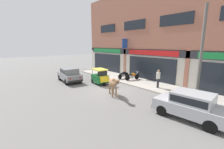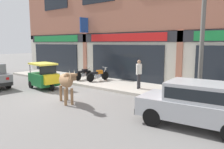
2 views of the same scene
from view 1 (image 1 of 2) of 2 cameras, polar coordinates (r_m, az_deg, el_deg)
The scene contains 11 objects.
ground_plane at distance 12.99m, azimuth -0.04°, elevation -6.05°, with size 90.00×90.00×0.00m, color slate.
sidewalk at distance 15.51m, azimuth 10.69°, elevation -3.04°, with size 19.00×3.06×0.16m, color #B7AFA3.
shop_building at distance 16.49m, azimuth 15.44°, elevation 14.26°, with size 23.00×1.40×10.07m.
cow at distance 11.42m, azimuth 0.42°, elevation -3.24°, with size 1.99×1.18×1.61m.
car_0 at distance 8.97m, azimuth 27.74°, elevation -9.99°, with size 3.72×1.90×1.46m.
car_1 at distance 16.43m, azimuth -15.93°, elevation 0.14°, with size 3.72×1.91×1.46m.
auto_rickshaw at distance 14.90m, azimuth -4.50°, elevation -1.18°, with size 2.07×1.38×1.52m.
motorcycle_0 at distance 16.88m, azimuth 4.40°, elevation -0.09°, with size 0.55×1.80×0.88m.
motorcycle_1 at distance 16.18m, azimuth 7.73°, elevation -0.65°, with size 0.61×1.80×0.88m.
pedestrian at distance 13.57m, azimuth 17.21°, elevation -0.80°, with size 0.32×0.50×1.60m.
utility_pole at distance 11.04m, azimuth 30.83°, elevation 6.41°, with size 0.18×0.18×6.14m, color #595651.
Camera 1 is at (9.58, -7.86, 3.87)m, focal length 24.00 mm.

